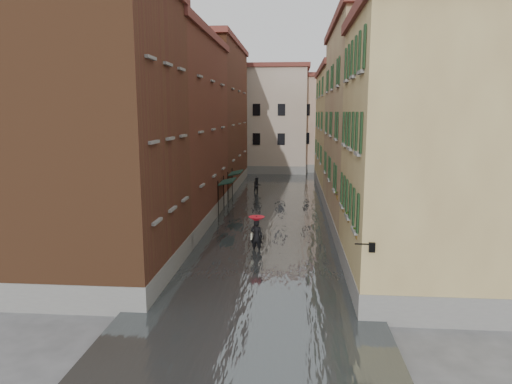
% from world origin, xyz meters
% --- Properties ---
extents(ground, '(120.00, 120.00, 0.00)m').
position_xyz_m(ground, '(0.00, 0.00, 0.00)').
color(ground, '#515153').
rests_on(ground, ground).
extents(floodwater, '(10.00, 60.00, 0.20)m').
position_xyz_m(floodwater, '(0.00, 13.00, 0.10)').
color(floodwater, '#494F51').
rests_on(floodwater, ground).
extents(building_left_near, '(6.00, 8.00, 13.00)m').
position_xyz_m(building_left_near, '(-7.00, -2.00, 6.50)').
color(building_left_near, brown).
rests_on(building_left_near, ground).
extents(building_left_mid, '(6.00, 14.00, 12.50)m').
position_xyz_m(building_left_mid, '(-7.00, 9.00, 6.25)').
color(building_left_mid, '#5A261C').
rests_on(building_left_mid, ground).
extents(building_left_far, '(6.00, 16.00, 14.00)m').
position_xyz_m(building_left_far, '(-7.00, 24.00, 7.00)').
color(building_left_far, brown).
rests_on(building_left_far, ground).
extents(building_right_near, '(6.00, 8.00, 11.50)m').
position_xyz_m(building_right_near, '(7.00, -2.00, 5.75)').
color(building_right_near, '#A48854').
rests_on(building_right_near, ground).
extents(building_right_mid, '(6.00, 14.00, 13.00)m').
position_xyz_m(building_right_mid, '(7.00, 9.00, 6.50)').
color(building_right_mid, tan).
rests_on(building_right_mid, ground).
extents(building_right_far, '(6.00, 16.00, 11.50)m').
position_xyz_m(building_right_far, '(7.00, 24.00, 5.75)').
color(building_right_far, '#A48854').
rests_on(building_right_far, ground).
extents(building_end_cream, '(12.00, 9.00, 13.00)m').
position_xyz_m(building_end_cream, '(-3.00, 38.00, 6.50)').
color(building_end_cream, '#C0AC98').
rests_on(building_end_cream, ground).
extents(building_end_pink, '(10.00, 9.00, 12.00)m').
position_xyz_m(building_end_pink, '(6.00, 40.00, 6.00)').
color(building_end_pink, tan).
rests_on(building_end_pink, ground).
extents(awning_near, '(1.09, 2.77, 2.80)m').
position_xyz_m(awning_near, '(-3.49, 11.93, 2.46)').
color(awning_near, '#142E22').
rests_on(awning_near, ground).
extents(awning_far, '(1.09, 2.81, 2.80)m').
position_xyz_m(awning_far, '(-3.49, 16.95, 2.46)').
color(awning_far, '#142E22').
rests_on(awning_far, ground).
extents(wall_lantern, '(0.71, 0.22, 0.35)m').
position_xyz_m(wall_lantern, '(4.33, -6.00, 3.01)').
color(wall_lantern, black).
rests_on(wall_lantern, ground).
extents(window_planters, '(0.59, 8.73, 0.84)m').
position_xyz_m(window_planters, '(4.12, -0.84, 3.51)').
color(window_planters, '#9D4B33').
rests_on(window_planters, ground).
extents(pedestrian_main, '(0.93, 0.93, 2.06)m').
position_xyz_m(pedestrian_main, '(-0.46, 2.44, 1.23)').
color(pedestrian_main, black).
rests_on(pedestrian_main, ground).
extents(pedestrian_far, '(0.95, 0.86, 1.60)m').
position_xyz_m(pedestrian_far, '(-1.91, 20.87, 0.80)').
color(pedestrian_far, black).
rests_on(pedestrian_far, ground).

